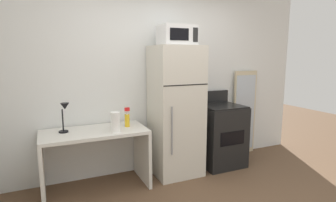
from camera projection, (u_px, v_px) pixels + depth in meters
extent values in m
cube|color=silver|center=(156.00, 80.00, 3.97)|extent=(5.00, 0.10, 2.60)
cube|color=silver|center=(94.00, 132.00, 3.33)|extent=(1.25, 0.63, 0.04)
cube|color=silver|center=(42.00, 170.00, 3.14)|extent=(0.04, 0.63, 0.71)
cube|color=silver|center=(142.00, 154.00, 3.64)|extent=(0.04, 0.63, 0.71)
cylinder|color=black|center=(64.00, 132.00, 3.24)|extent=(0.11, 0.11, 0.02)
cylinder|color=black|center=(63.00, 120.00, 3.22)|extent=(0.02, 0.02, 0.26)
cone|color=black|center=(65.00, 106.00, 3.18)|extent=(0.10, 0.10, 0.08)
cylinder|color=yellow|center=(127.00, 120.00, 3.49)|extent=(0.06, 0.06, 0.16)
cylinder|color=white|center=(127.00, 113.00, 3.48)|extent=(0.02, 0.02, 0.04)
cube|color=red|center=(127.00, 109.00, 3.46)|extent=(0.06, 0.03, 0.04)
cylinder|color=white|center=(116.00, 122.00, 3.24)|extent=(0.11, 0.11, 0.24)
cube|color=beige|center=(176.00, 111.00, 3.77)|extent=(0.64, 0.59, 1.78)
cube|color=black|center=(186.00, 85.00, 3.44)|extent=(0.63, 0.00, 0.01)
cylinder|color=gray|center=(172.00, 131.00, 3.44)|extent=(0.02, 0.02, 0.62)
cube|color=silver|center=(177.00, 35.00, 3.59)|extent=(0.46, 0.34, 0.26)
cube|color=black|center=(179.00, 34.00, 3.41)|extent=(0.26, 0.01, 0.15)
cube|color=black|center=(196.00, 35.00, 3.51)|extent=(0.07, 0.01, 0.18)
cube|color=black|center=(220.00, 136.00, 4.14)|extent=(0.63, 0.60, 0.90)
cube|color=black|center=(221.00, 106.00, 4.07)|extent=(0.60, 0.58, 0.02)
cube|color=black|center=(211.00, 97.00, 4.30)|extent=(0.63, 0.04, 0.18)
cube|color=black|center=(233.00, 138.00, 3.86)|extent=(0.40, 0.01, 0.20)
cube|color=#C6B793|center=(244.00, 113.00, 4.61)|extent=(0.44, 0.03, 1.40)
cube|color=#B2BCC6|center=(245.00, 113.00, 4.59)|extent=(0.39, 0.00, 1.26)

